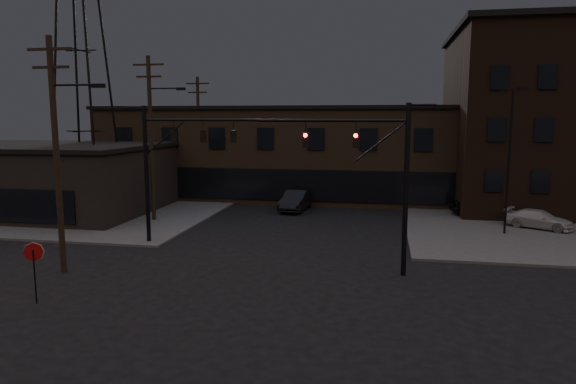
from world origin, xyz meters
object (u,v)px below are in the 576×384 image
at_px(parked_car_lot_b, 539,219).
at_px(parked_car_lot_a, 482,204).
at_px(stop_sign, 34,258).
at_px(traffic_signal_near, 381,170).
at_px(car_crossing, 296,200).
at_px(traffic_signal_far, 167,159).

bearing_deg(parked_car_lot_b, parked_car_lot_a, 62.42).
relative_size(stop_sign, parked_car_lot_b, 0.60).
height_order(stop_sign, parked_car_lot_b, stop_sign).
bearing_deg(traffic_signal_near, parked_car_lot_a, 64.92).
relative_size(stop_sign, car_crossing, 0.51).
xyz_separation_m(stop_sign, parked_car_lot_a, (20.76, 22.30, -0.91)).
height_order(parked_car_lot_a, car_crossing, parked_car_lot_a).
xyz_separation_m(traffic_signal_near, car_crossing, (-6.70, 15.77, -4.13)).
bearing_deg(parked_car_lot_b, stop_sign, 156.94).
distance_m(parked_car_lot_a, parked_car_lot_b, 5.14).
height_order(traffic_signal_near, car_crossing, traffic_signal_near).
relative_size(parked_car_lot_a, parked_car_lot_b, 1.13).
bearing_deg(car_crossing, stop_sign, -100.81).
bearing_deg(parked_car_lot_a, parked_car_lot_b, -158.81).
bearing_deg(traffic_signal_far, car_crossing, 66.33).
height_order(traffic_signal_near, parked_car_lot_b, traffic_signal_near).
xyz_separation_m(stop_sign, parked_car_lot_b, (23.55, 17.99, -1.10)).
height_order(traffic_signal_far, parked_car_lot_b, traffic_signal_far).
relative_size(stop_sign, parked_car_lot_a, 0.54).
height_order(traffic_signal_near, parked_car_lot_a, traffic_signal_near).
distance_m(traffic_signal_near, parked_car_lot_a, 17.92).
xyz_separation_m(traffic_signal_near, stop_sign, (-13.36, -6.49, -3.09)).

